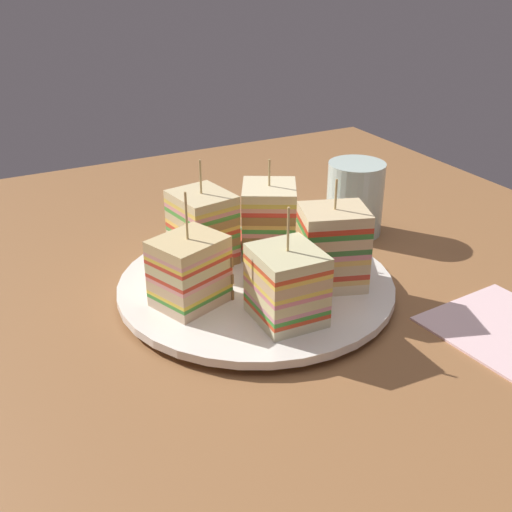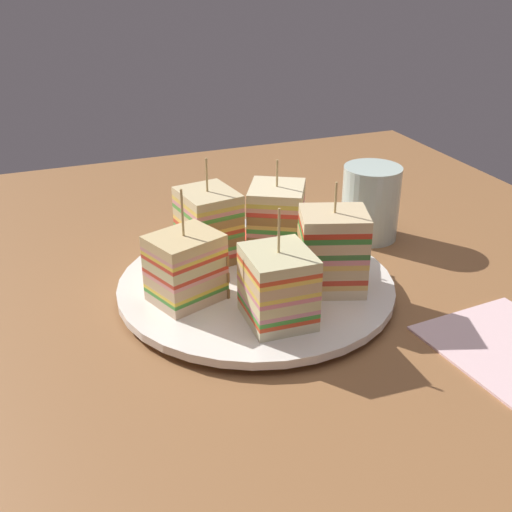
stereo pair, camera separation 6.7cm
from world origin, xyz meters
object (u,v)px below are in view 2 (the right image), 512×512
at_px(spoon, 264,235).
at_px(drinking_glass, 370,208).
at_px(sandwich_wedge_4, 332,251).
at_px(sandwich_wedge_3, 278,286).
at_px(napkin, 508,345).
at_px(sandwich_wedge_0, 276,219).
at_px(chip_pile, 266,274).
at_px(plate, 256,286).
at_px(sandwich_wedge_1, 209,225).
at_px(sandwich_wedge_2, 186,268).

bearing_deg(spoon, drinking_glass, 63.07).
relative_size(sandwich_wedge_4, drinking_glass, 1.25).
relative_size(sandwich_wedge_3, sandwich_wedge_4, 0.98).
bearing_deg(drinking_glass, napkin, -1.08).
bearing_deg(sandwich_wedge_3, napkin, -115.79).
xyz_separation_m(sandwich_wedge_0, sandwich_wedge_4, (0.10, 0.02, 0.00)).
relative_size(sandwich_wedge_3, chip_pile, 1.46).
height_order(plate, chip_pile, chip_pile).
bearing_deg(sandwich_wedge_3, chip_pile, -10.61).
bearing_deg(sandwich_wedge_4, sandwich_wedge_1, -31.26).
bearing_deg(napkin, sandwich_wedge_2, -123.26).
distance_m(sandwich_wedge_4, chip_pile, 0.07).
bearing_deg(drinking_glass, sandwich_wedge_1, -86.60).
relative_size(sandwich_wedge_1, spoon, 0.87).
xyz_separation_m(plate, drinking_glass, (-0.09, 0.19, 0.03)).
xyz_separation_m(plate, sandwich_wedge_2, (0.01, -0.08, 0.04)).
height_order(sandwich_wedge_0, chip_pile, sandwich_wedge_0).
distance_m(sandwich_wedge_2, spoon, 0.21).
relative_size(sandwich_wedge_3, drinking_glass, 1.23).
xyz_separation_m(sandwich_wedge_3, chip_pile, (-0.07, 0.01, -0.02)).
bearing_deg(plate, napkin, 45.43).
height_order(sandwich_wedge_0, drinking_glass, sandwich_wedge_0).
relative_size(sandwich_wedge_0, sandwich_wedge_4, 0.94).
distance_m(sandwich_wedge_2, chip_pile, 0.09).
xyz_separation_m(sandwich_wedge_3, spoon, (-0.21, 0.07, -0.05)).
height_order(plate, sandwich_wedge_1, sandwich_wedge_1).
distance_m(chip_pile, drinking_glass, 0.21).
relative_size(sandwich_wedge_4, napkin, 0.86).
xyz_separation_m(spoon, napkin, (0.31, 0.12, -0.00)).
bearing_deg(chip_pile, sandwich_wedge_3, -12.84).
height_order(plate, sandwich_wedge_0, sandwich_wedge_0).
bearing_deg(sandwich_wedge_4, drinking_glass, -114.21).
xyz_separation_m(sandwich_wedge_1, chip_pile, (0.09, 0.03, -0.03)).
relative_size(plate, sandwich_wedge_0, 2.67).
bearing_deg(plate, drinking_glass, 114.70).
xyz_separation_m(spoon, drinking_glass, (0.05, 0.13, 0.04)).
distance_m(sandwich_wedge_4, napkin, 0.19).
bearing_deg(napkin, sandwich_wedge_3, -118.02).
distance_m(sandwich_wedge_2, napkin, 0.32).
height_order(sandwich_wedge_3, drinking_glass, sandwich_wedge_3).
bearing_deg(sandwich_wedge_1, sandwich_wedge_4, 30.92).
height_order(sandwich_wedge_1, chip_pile, sandwich_wedge_1).
bearing_deg(spoon, sandwich_wedge_4, -5.74).
xyz_separation_m(sandwich_wedge_1, sandwich_wedge_3, (0.15, 0.02, -0.00)).
xyz_separation_m(plate, sandwich_wedge_4, (0.04, 0.07, 0.05)).
distance_m(sandwich_wedge_1, chip_pile, 0.10).
height_order(sandwich_wedge_2, sandwich_wedge_4, sandwich_wedge_2).
relative_size(sandwich_wedge_3, spoon, 0.85).
relative_size(sandwich_wedge_4, chip_pile, 1.49).
distance_m(sandwich_wedge_2, sandwich_wedge_4, 0.15).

